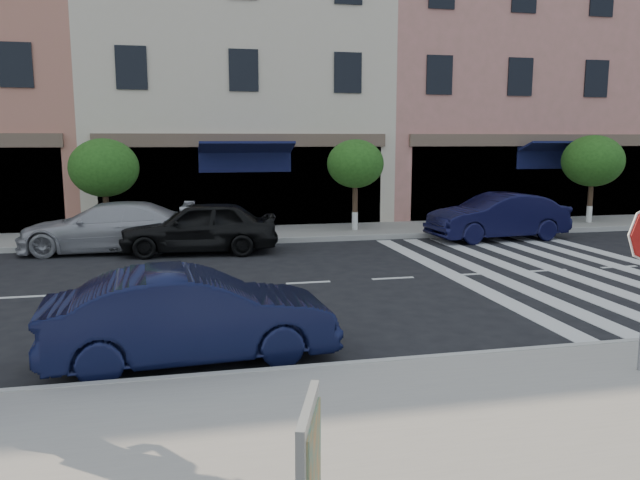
{
  "coord_description": "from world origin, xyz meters",
  "views": [
    {
      "loc": [
        -2.72,
        -9.38,
        3.18
      ],
      "look_at": [
        -0.32,
        1.36,
        1.4
      ],
      "focal_mm": 35.0,
      "sensor_mm": 36.0,
      "label": 1
    }
  ],
  "objects_px": {
    "car_near_mid": "(192,316)",
    "car_far_right": "(498,217)",
    "car_far_left": "(107,227)",
    "car_far_mid": "(199,227)"
  },
  "relations": [
    {
      "from": "car_far_left",
      "to": "car_near_mid",
      "type": "bearing_deg",
      "value": 17.41
    },
    {
      "from": "car_near_mid",
      "to": "car_far_left",
      "type": "distance_m",
      "value": 9.89
    },
    {
      "from": "car_far_left",
      "to": "car_far_right",
      "type": "distance_m",
      "value": 11.96
    },
    {
      "from": "car_far_right",
      "to": "car_far_mid",
      "type": "bearing_deg",
      "value": -92.45
    },
    {
      "from": "car_near_mid",
      "to": "car_far_right",
      "type": "bearing_deg",
      "value": -50.51
    },
    {
      "from": "car_far_left",
      "to": "car_far_mid",
      "type": "relative_size",
      "value": 1.11
    },
    {
      "from": "car_far_mid",
      "to": "car_far_right",
      "type": "distance_m",
      "value": 9.41
    },
    {
      "from": "car_far_mid",
      "to": "car_far_right",
      "type": "bearing_deg",
      "value": 96.94
    },
    {
      "from": "car_near_mid",
      "to": "car_far_mid",
      "type": "distance_m",
      "value": 8.87
    },
    {
      "from": "car_near_mid",
      "to": "car_far_mid",
      "type": "bearing_deg",
      "value": -6.33
    }
  ]
}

